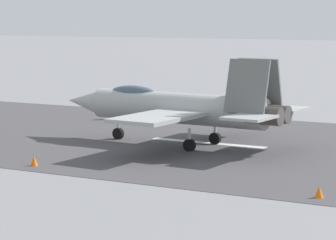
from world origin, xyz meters
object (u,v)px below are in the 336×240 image
fighter_jet (178,107)px  marker_cone_near (319,192)px  crew_person (116,109)px  marker_cone_mid (34,161)px

fighter_jet → marker_cone_near: bearing=141.5°
fighter_jet → marker_cone_near: 16.20m
fighter_jet → crew_person: size_ratio=10.10×
crew_person → marker_cone_near: bearing=140.2°
fighter_jet → marker_cone_near: fighter_jet is taller
crew_person → marker_cone_near: (-22.78, 18.97, -0.54)m
marker_cone_near → marker_cone_mid: bearing=0.0°
crew_person → marker_cone_mid: bearing=109.3°
marker_cone_mid → marker_cone_near: bearing=180.0°
crew_person → marker_cone_mid: 20.11m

